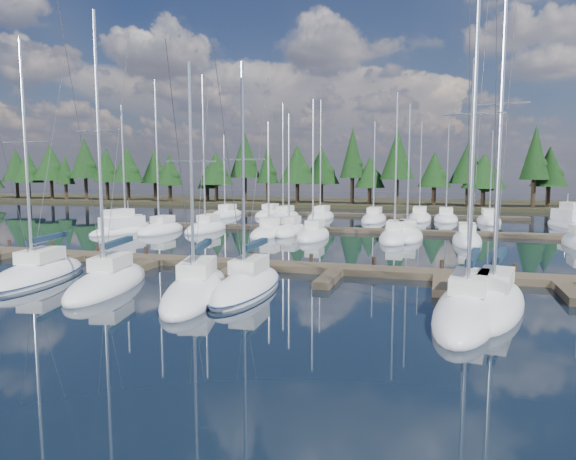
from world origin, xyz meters
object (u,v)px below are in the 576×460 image
(motor_yacht_left, at_px, (122,229))
(main_dock, at_px, (243,266))
(front_sailboat_2, at_px, (108,282))
(front_sailboat_3, at_px, (196,290))
(motor_yacht_right, at_px, (571,222))
(front_sailboat_1, at_px, (38,275))
(front_sailboat_4, at_px, (247,286))
(front_sailboat_5, at_px, (468,308))
(front_sailboat_6, at_px, (494,303))

(motor_yacht_left, bearing_deg, main_dock, -38.23)
(front_sailboat_2, relative_size, motor_yacht_left, 1.75)
(front_sailboat_3, xyz_separation_m, motor_yacht_right, (25.76, 42.78, 0.22))
(front_sailboat_2, distance_m, motor_yacht_right, 52.65)
(front_sailboat_1, height_order, motor_yacht_right, front_sailboat_1)
(motor_yacht_right, bearing_deg, front_sailboat_4, -119.82)
(main_dock, xyz_separation_m, front_sailboat_4, (2.49, -5.77, 0.08))
(front_sailboat_2, distance_m, motor_yacht_left, 26.48)
(front_sailboat_5, bearing_deg, front_sailboat_3, -179.22)
(main_dock, height_order, front_sailboat_3, front_sailboat_3)
(front_sailboat_4, xyz_separation_m, front_sailboat_6, (11.72, -0.22, 0.04))
(front_sailboat_5, bearing_deg, main_dock, 151.45)
(front_sailboat_6, xyz_separation_m, motor_yacht_left, (-33.39, 21.10, 0.13))
(front_sailboat_1, xyz_separation_m, front_sailboat_5, (23.05, -0.71, 0.01))
(front_sailboat_2, distance_m, front_sailboat_4, 7.39)
(front_sailboat_2, xyz_separation_m, front_sailboat_3, (5.16, -0.17, -0.03))
(front_sailboat_4, xyz_separation_m, motor_yacht_right, (23.66, 41.27, 0.22))
(main_dock, bearing_deg, motor_yacht_left, 141.77)
(front_sailboat_5, relative_size, motor_yacht_left, 1.81)
(front_sailboat_5, bearing_deg, front_sailboat_1, 178.24)
(front_sailboat_1, bearing_deg, front_sailboat_6, 0.99)
(front_sailboat_2, bearing_deg, motor_yacht_right, 54.03)
(front_sailboat_5, xyz_separation_m, front_sailboat_6, (1.13, 1.13, 0.02))
(main_dock, distance_m, motor_yacht_right, 44.09)
(front_sailboat_6, height_order, motor_yacht_right, front_sailboat_6)
(front_sailboat_2, xyz_separation_m, front_sailboat_4, (7.27, 1.35, -0.03))
(front_sailboat_4, distance_m, motor_yacht_left, 30.09)
(front_sailboat_1, relative_size, front_sailboat_4, 1.15)
(front_sailboat_1, relative_size, motor_yacht_right, 1.46)
(front_sailboat_1, bearing_deg, motor_yacht_left, 113.17)
(front_sailboat_1, relative_size, front_sailboat_2, 0.95)
(front_sailboat_6, xyz_separation_m, motor_yacht_right, (11.94, 41.48, 0.18))
(front_sailboat_3, bearing_deg, motor_yacht_left, 131.14)
(front_sailboat_2, height_order, motor_yacht_left, front_sailboat_2)
(front_sailboat_3, relative_size, front_sailboat_4, 0.98)
(front_sailboat_6, bearing_deg, motor_yacht_left, 147.71)
(front_sailboat_3, bearing_deg, front_sailboat_6, 5.37)
(front_sailboat_4, height_order, front_sailboat_6, front_sailboat_6)
(front_sailboat_5, relative_size, front_sailboat_6, 0.94)
(front_sailboat_6, bearing_deg, front_sailboat_2, -176.60)
(motor_yacht_left, relative_size, motor_yacht_right, 0.88)
(front_sailboat_1, bearing_deg, front_sailboat_5, -1.76)
(motor_yacht_left, bearing_deg, front_sailboat_3, -48.86)
(motor_yacht_right, bearing_deg, front_sailboat_2, -125.97)
(front_sailboat_4, bearing_deg, front_sailboat_3, -144.23)
(front_sailboat_6, bearing_deg, front_sailboat_4, 178.94)
(front_sailboat_1, height_order, front_sailboat_2, front_sailboat_2)
(main_dock, relative_size, front_sailboat_2, 2.98)
(front_sailboat_6, distance_m, motor_yacht_left, 39.50)
(front_sailboat_6, relative_size, motor_yacht_left, 1.92)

